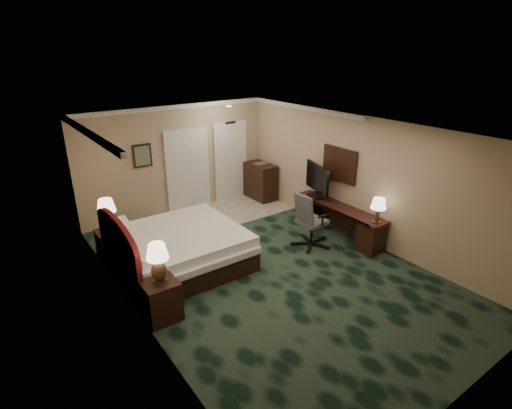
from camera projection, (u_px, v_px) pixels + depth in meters
floor at (267, 270)px, 7.68m from camera, size 5.00×7.50×0.00m
ceiling at (269, 130)px, 6.67m from camera, size 5.00×7.50×0.00m
wall_back at (177, 160)px, 9.99m from camera, size 5.00×0.00×2.70m
wall_front at (476, 310)px, 4.35m from camera, size 5.00×0.00×2.70m
wall_left at (132, 243)px, 5.82m from camera, size 0.00×7.50×2.70m
wall_right at (361, 180)px, 8.52m from camera, size 0.00×7.50×2.70m
crown_molding at (269, 133)px, 6.68m from camera, size 5.00×7.50×0.10m
tile_patch at (227, 211)px, 10.34m from camera, size 3.20×1.70×0.01m
headboard at (119, 254)px, 6.84m from camera, size 0.12×2.00×1.40m
entry_door at (231, 162)px, 10.92m from camera, size 1.02×0.06×2.18m
closet_doors at (188, 170)px, 10.21m from camera, size 1.20×0.06×2.10m
wall_art at (142, 156)px, 9.38m from camera, size 0.45×0.06×0.55m
wall_mirror at (340, 164)px, 8.88m from camera, size 0.05×0.95×0.75m
bed at (180, 249)px, 7.70m from camera, size 2.28×2.11×0.72m
nightstand_near at (160, 299)px, 6.26m from camera, size 0.53×0.60×0.66m
nightstand_far at (109, 243)px, 8.11m from camera, size 0.44×0.50×0.55m
lamp_near at (158, 263)px, 6.00m from camera, size 0.41×0.41×0.64m
lamp_far at (107, 215)px, 7.89m from camera, size 0.39×0.39×0.69m
bed_bench at (231, 243)px, 8.27m from camera, size 0.50×1.31×0.44m
desk at (338, 221)px, 8.98m from camera, size 0.51×2.38×0.69m
tv at (317, 181)px, 9.24m from camera, size 0.38×1.00×0.80m
desk_lamp at (378, 211)px, 7.95m from camera, size 0.31×0.31×0.54m
desk_chair at (312, 219)px, 8.42m from camera, size 0.74×0.69×1.21m
minibar at (260, 181)px, 11.09m from camera, size 0.52×0.94×0.99m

